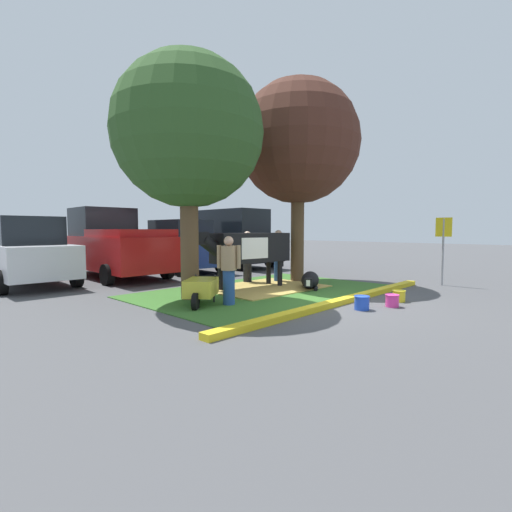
{
  "coord_description": "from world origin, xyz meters",
  "views": [
    {
      "loc": [
        -7.02,
        -4.6,
        1.65
      ],
      "look_at": [
        0.55,
        2.64,
        0.9
      ],
      "focal_mm": 25.97,
      "sensor_mm": 36.0,
      "label": 1
    }
  ],
  "objects": [
    {
      "name": "bucket_yellow",
      "position": [
        1.31,
        -1.17,
        0.14
      ],
      "size": [
        0.3,
        0.3,
        0.26
      ],
      "color": "yellow",
      "rests_on": "ground"
    },
    {
      "name": "calf_lying",
      "position": [
        1.42,
        1.38,
        0.24
      ],
      "size": [
        1.28,
        0.98,
        0.48
      ],
      "color": "black",
      "rests_on": "ground"
    },
    {
      "name": "parking_sign",
      "position": [
        4.68,
        -1.06,
        1.41
      ],
      "size": [
        0.08,
        0.44,
        2.0
      ],
      "color": "#99999E",
      "rests_on": "ground"
    },
    {
      "name": "grass_island",
      "position": [
        0.24,
        1.98,
        0.01
      ],
      "size": [
        6.66,
        4.37,
        0.02
      ],
      "primitive_type": "cube",
      "color": "#386B28",
      "rests_on": "ground"
    },
    {
      "name": "pickup_truck_maroon",
      "position": [
        -1.17,
        7.89,
        1.11
      ],
      "size": [
        2.36,
        5.46,
        2.42
      ],
      "color": "red",
      "rests_on": "ground"
    },
    {
      "name": "sedan_blue",
      "position": [
        1.39,
        7.55,
        0.98
      ],
      "size": [
        2.14,
        4.46,
        2.02
      ],
      "color": "navy",
      "rests_on": "ground"
    },
    {
      "name": "suv_black",
      "position": [
        4.1,
        7.53,
        1.27
      ],
      "size": [
        2.24,
        4.66,
        2.52
      ],
      "color": "black",
      "rests_on": "ground"
    },
    {
      "name": "shade_tree_right",
      "position": [
        2.29,
        2.51,
        4.33
      ],
      "size": [
        3.78,
        3.78,
        6.25
      ],
      "color": "brown",
      "rests_on": "ground"
    },
    {
      "name": "bucket_blue",
      "position": [
        -0.08,
        -0.98,
        0.15
      ],
      "size": [
        0.32,
        0.32,
        0.29
      ],
      "color": "blue",
      "rests_on": "ground"
    },
    {
      "name": "curb_yellow",
      "position": [
        0.24,
        -0.35,
        0.06
      ],
      "size": [
        7.86,
        0.24,
        0.12
      ],
      "primitive_type": "cube",
      "color": "yellow",
      "rests_on": "ground"
    },
    {
      "name": "person_visitor_near",
      "position": [
        1.0,
        3.44,
        0.86
      ],
      "size": [
        0.51,
        0.34,
        1.6
      ],
      "color": "black",
      "rests_on": "ground"
    },
    {
      "name": "hatchback_white",
      "position": [
        -3.83,
        7.84,
        0.98
      ],
      "size": [
        2.14,
        4.46,
        2.02
      ],
      "color": "silver",
      "rests_on": "ground"
    },
    {
      "name": "person_visitor_far",
      "position": [
        1.8,
        2.88,
        0.88
      ],
      "size": [
        0.34,
        0.53,
        1.63
      ],
      "color": "#23478C",
      "rests_on": "ground"
    },
    {
      "name": "person_handler",
      "position": [
        -1.66,
        1.34,
        0.8
      ],
      "size": [
        0.34,
        0.46,
        1.51
      ],
      "color": "#23478C",
      "rests_on": "ground"
    },
    {
      "name": "wheelbarrow",
      "position": [
        -2.12,
        1.74,
        0.39
      ],
      "size": [
        1.43,
        1.27,
        0.63
      ],
      "color": "gold",
      "rests_on": "ground"
    },
    {
      "name": "cow_holstein",
      "position": [
        0.14,
        2.55,
        1.14
      ],
      "size": [
        3.13,
        0.96,
        1.6
      ],
      "color": "black",
      "rests_on": "ground"
    },
    {
      "name": "bucket_pink",
      "position": [
        0.64,
        -1.3,
        0.14
      ],
      "size": [
        0.3,
        0.3,
        0.27
      ],
      "color": "#EA3893",
      "rests_on": "ground"
    },
    {
      "name": "ground_plane",
      "position": [
        0.0,
        0.0,
        0.0
      ],
      "size": [
        80.0,
        80.0,
        0.0
      ],
      "primitive_type": "plane",
      "color": "#4C4C4F"
    },
    {
      "name": "shade_tree_left",
      "position": [
        -1.82,
        2.53,
        3.87
      ],
      "size": [
        3.49,
        3.49,
        5.64
      ],
      "color": "brown",
      "rests_on": "ground"
    },
    {
      "name": "hay_bedding",
      "position": [
        0.55,
        2.34,
        0.03
      ],
      "size": [
        3.26,
        2.48,
        0.04
      ],
      "primitive_type": "cube",
      "rotation": [
        0.0,
        0.0,
        -0.03
      ],
      "color": "tan",
      "rests_on": "ground"
    }
  ]
}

